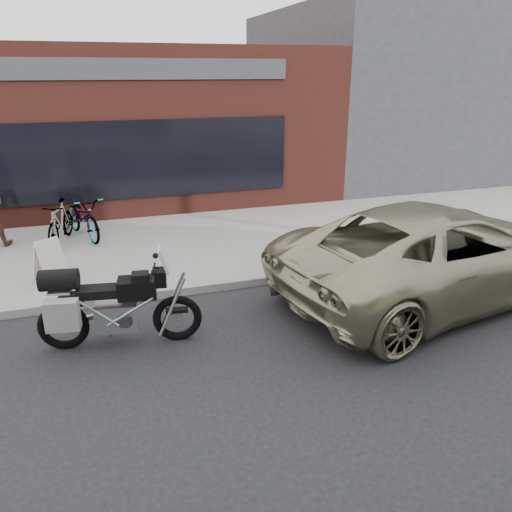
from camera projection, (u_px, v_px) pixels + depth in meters
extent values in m
plane|color=black|center=(317.00, 425.00, 5.78)|extent=(120.00, 120.00, 0.00)
cube|color=gray|center=(195.00, 238.00, 11.99)|extent=(44.00, 6.00, 0.15)
cube|color=#5A241D|center=(93.00, 121.00, 16.88)|extent=(14.00, 10.00, 4.50)
cube|color=black|center=(99.00, 162.00, 12.59)|extent=(10.00, 0.08, 2.00)
cube|color=#2D2D32|center=(89.00, 69.00, 11.83)|extent=(10.00, 0.08, 0.50)
cube|color=#2D2D32|center=(401.00, 93.00, 20.11)|extent=(10.00, 10.00, 6.00)
torus|color=black|center=(64.00, 326.00, 7.26)|extent=(0.74, 0.23, 0.73)
torus|color=black|center=(177.00, 318.00, 7.51)|extent=(0.74, 0.23, 0.73)
cube|color=#B7B7BC|center=(117.00, 316.00, 7.34)|extent=(0.65, 0.42, 0.42)
cube|color=black|center=(137.00, 288.00, 7.24)|extent=(0.60, 0.43, 0.29)
cube|color=black|center=(98.00, 292.00, 7.17)|extent=(0.64, 0.40, 0.13)
cube|color=black|center=(71.00, 299.00, 7.14)|extent=(0.36, 0.29, 0.15)
cube|color=black|center=(160.00, 277.00, 7.24)|extent=(0.24, 0.29, 0.24)
cube|color=silver|center=(164.00, 259.00, 7.16)|extent=(0.21, 0.35, 0.37)
cylinder|color=black|center=(154.00, 273.00, 7.20)|extent=(0.15, 0.76, 0.03)
cube|color=#B7B7BC|center=(60.00, 290.00, 7.07)|extent=(0.35, 0.37, 0.03)
cube|color=gray|center=(62.00, 315.00, 6.90)|extent=(0.49, 0.27, 0.44)
cylinder|color=black|center=(59.00, 280.00, 7.01)|extent=(0.57, 0.39, 0.31)
cylinder|color=#B7B7BC|center=(89.00, 318.00, 7.47)|extent=(0.61, 0.18, 0.21)
imported|color=#9E987B|center=(438.00, 252.00, 8.82)|extent=(6.48, 3.84, 1.69)
imported|color=gray|center=(83.00, 217.00, 11.68)|extent=(1.27, 2.00, 0.99)
imported|color=gray|center=(60.00, 222.00, 11.31)|extent=(0.89, 1.66, 0.96)
cube|color=silver|center=(52.00, 260.00, 9.31)|extent=(0.53, 0.49, 0.78)
cube|color=silver|center=(45.00, 258.00, 9.41)|extent=(0.53, 0.49, 0.78)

